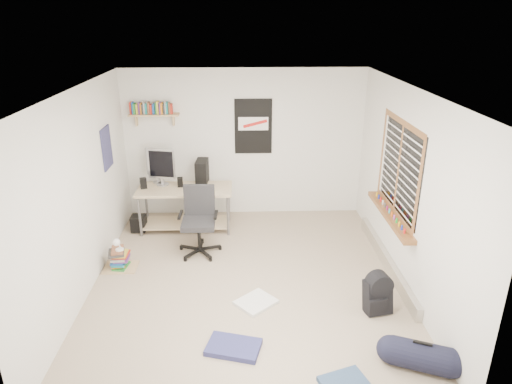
{
  "coord_description": "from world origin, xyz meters",
  "views": [
    {
      "loc": [
        -0.05,
        -5.18,
        3.31
      ],
      "look_at": [
        0.14,
        0.5,
        1.07
      ],
      "focal_mm": 32.0,
      "sensor_mm": 36.0,
      "label": 1
    }
  ],
  "objects_px": {
    "duffel_bag": "(420,357)",
    "book_stack": "(120,258)",
    "desk": "(186,208)",
    "office_chair": "(198,223)",
    "backpack": "(378,296)"
  },
  "relations": [
    {
      "from": "duffel_bag",
      "to": "book_stack",
      "type": "xyz_separation_m",
      "value": [
        -3.45,
        2.03,
        0.01
      ]
    },
    {
      "from": "duffel_bag",
      "to": "book_stack",
      "type": "bearing_deg",
      "value": 171.55
    },
    {
      "from": "book_stack",
      "to": "desk",
      "type": "bearing_deg",
      "value": 57.39
    },
    {
      "from": "office_chair",
      "to": "backpack",
      "type": "relative_size",
      "value": 2.46
    },
    {
      "from": "office_chair",
      "to": "book_stack",
      "type": "relative_size",
      "value": 2.08
    },
    {
      "from": "office_chair",
      "to": "duffel_bag",
      "type": "distance_m",
      "value": 3.42
    },
    {
      "from": "desk",
      "to": "office_chair",
      "type": "bearing_deg",
      "value": -91.5
    },
    {
      "from": "duffel_bag",
      "to": "office_chair",
      "type": "bearing_deg",
      "value": 156.46
    },
    {
      "from": "backpack",
      "to": "book_stack",
      "type": "relative_size",
      "value": 0.85
    },
    {
      "from": "office_chair",
      "to": "book_stack",
      "type": "bearing_deg",
      "value": -157.46
    },
    {
      "from": "backpack",
      "to": "book_stack",
      "type": "xyz_separation_m",
      "value": [
        -3.28,
        1.09,
        -0.05
      ]
    },
    {
      "from": "desk",
      "to": "duffel_bag",
      "type": "relative_size",
      "value": 2.6
    },
    {
      "from": "duffel_bag",
      "to": "book_stack",
      "type": "relative_size",
      "value": 1.2
    },
    {
      "from": "desk",
      "to": "book_stack",
      "type": "bearing_deg",
      "value": -142.8
    },
    {
      "from": "office_chair",
      "to": "duffel_bag",
      "type": "height_order",
      "value": "office_chair"
    }
  ]
}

